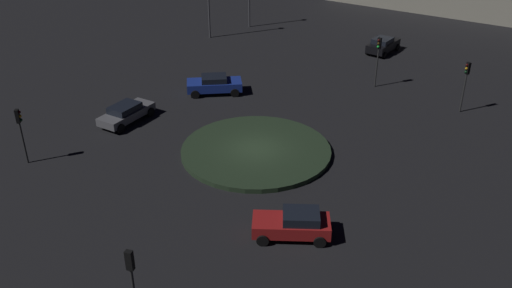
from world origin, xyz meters
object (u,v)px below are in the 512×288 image
object	(u,v)px
traffic_light_south	(378,52)
traffic_light_north	(132,276)
car_grey	(126,113)
traffic_light_northeast	(20,125)
car_red	(293,224)
car_blue	(214,84)
traffic_light_southwest	(466,77)
car_black	(383,45)

from	to	relation	value
traffic_light_south	traffic_light_north	distance (m)	30.99
car_grey	traffic_light_northeast	distance (m)	8.20
car_grey	car_red	size ratio (longest dim) A/B	1.03
car_blue	traffic_light_southwest	distance (m)	19.65
traffic_light_northeast	car_grey	bearing A→B (deg)	44.09
car_red	traffic_light_southwest	bearing A→B (deg)	-129.35
car_grey	traffic_light_northeast	xyz separation A→B (m)	(1.49, 7.82, 1.97)
car_black	traffic_light_north	distance (m)	39.97
car_grey	traffic_light_south	bearing A→B (deg)	-40.00
car_grey	traffic_light_south	world-z (taller)	traffic_light_south
traffic_light_southwest	car_blue	bearing A→B (deg)	-32.98
car_black	traffic_light_south	distance (m)	9.39
car_grey	car_black	distance (m)	27.09
car_blue	car_red	bearing A→B (deg)	-80.23
car_blue	traffic_light_southwest	xyz separation A→B (m)	(-18.46, -6.42, 2.07)
traffic_light_northeast	traffic_light_south	xyz separation A→B (m)	(-15.21, -23.56, 0.33)
car_blue	traffic_light_north	xyz separation A→B (m)	(-11.56, 23.00, 2.34)
traffic_light_northeast	traffic_light_south	bearing A→B (deg)	22.04
car_red	traffic_light_south	distance (m)	22.17
car_grey	traffic_light_southwest	xyz separation A→B (m)	(-21.11, -14.17, 2.12)
traffic_light_south	traffic_light_north	world-z (taller)	traffic_light_north
traffic_light_northeast	car_black	bearing A→B (deg)	33.14
traffic_light_south	car_red	bearing A→B (deg)	19.65
traffic_light_northeast	traffic_light_north	bearing A→B (deg)	-60.43
car_red	car_black	bearing A→B (deg)	-107.43
traffic_light_north	car_red	bearing A→B (deg)	-28.59
traffic_light_north	traffic_light_south	bearing A→B (deg)	-11.56
car_grey	traffic_light_south	size ratio (longest dim) A/B	1.06
car_blue	car_black	bearing A→B (deg)	26.47
car_red	car_black	xyz separation A→B (m)	(5.43, -30.64, 0.00)
car_blue	traffic_light_southwest	size ratio (longest dim) A/B	1.18
car_blue	traffic_light_north	world-z (taller)	traffic_light_north
traffic_light_south	traffic_light_southwest	xyz separation A→B (m)	(-7.39, 1.57, -0.18)
traffic_light_north	traffic_light_southwest	world-z (taller)	traffic_light_north
car_blue	car_black	size ratio (longest dim) A/B	1.10
car_black	traffic_light_northeast	size ratio (longest dim) A/B	1.14
car_black	traffic_light_north	bearing A→B (deg)	-168.87
car_blue	traffic_light_north	distance (m)	25.84
car_grey	car_red	distance (m)	17.92
traffic_light_northeast	traffic_light_southwest	xyz separation A→B (m)	(-22.60, -21.99, 0.15)
car_red	traffic_light_northeast	distance (m)	18.53
traffic_light_north	traffic_light_southwest	bearing A→B (deg)	-25.68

